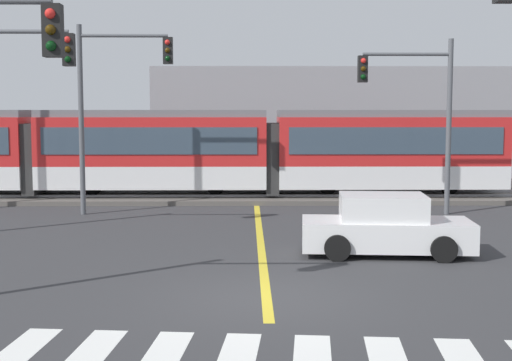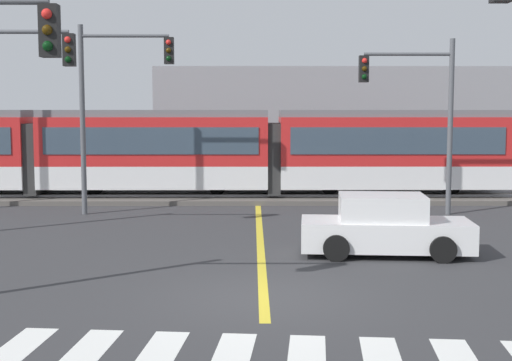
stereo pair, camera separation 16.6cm
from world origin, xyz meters
The scene contains 12 objects.
ground_plane centered at (0.00, 0.00, 0.00)m, with size 200.00×200.00×0.00m, color #333335.
track_bed centered at (0.00, 15.15, 0.09)m, with size 120.00×4.00×0.18m, color #56514C.
rail_near centered at (0.00, 14.43, 0.23)m, with size 120.00×0.08×0.10m, color #939399.
rail_far centered at (0.00, 15.87, 0.23)m, with size 120.00×0.08×0.10m, color #939399.
light_rail_tram centered at (-4.11, 15.14, 2.05)m, with size 28.00×2.64×3.43m.
crosswalk_stripe_1 centered at (-3.83, -3.33, 0.00)m, with size 0.56×2.80×0.01m, color silver.
crosswalk_stripe_2 centered at (-2.74, -3.43, 0.00)m, with size 0.56×2.80×0.01m, color silver.
lane_centre_line centered at (0.00, 5.73, 0.00)m, with size 0.20×14.83×0.01m, color gold.
sedan_crossing centered at (3.10, 4.08, 0.70)m, with size 4.32×2.16×1.52m.
traffic_light_far_right centered at (5.51, 10.94, 3.91)m, with size 3.25×0.38×6.03m.
traffic_light_far_left centered at (-5.03, 11.06, 4.26)m, with size 3.25×0.38×6.50m.
building_backdrop_far centered at (5.74, 26.68, 2.93)m, with size 22.26×6.00×5.86m, color gray.
Camera 2 is at (-0.22, -13.49, 3.63)m, focal length 50.00 mm.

